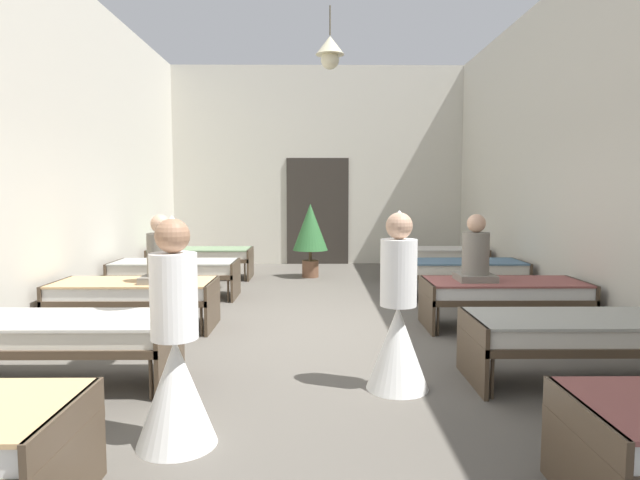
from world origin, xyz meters
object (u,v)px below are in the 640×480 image
at_px(bed_right_row_4, 435,255).
at_px(nurse_near_aisle, 398,326).
at_px(bed_left_row_1, 60,334).
at_px(bed_right_row_3, 461,269).
at_px(bed_left_row_2, 135,292).
at_px(bed_right_row_1, 581,332).
at_px(bed_right_row_2, 504,292).
at_px(patient_seated_primary, 161,257).
at_px(bed_left_row_4, 201,255).
at_px(nurse_mid_aisle, 175,365).
at_px(bed_left_row_3, 175,270).
at_px(potted_plant, 310,230).
at_px(patient_seated_secondary, 476,256).

height_order(bed_right_row_4, nurse_near_aisle, nurse_near_aisle).
relative_size(bed_left_row_1, bed_right_row_3, 1.00).
relative_size(bed_left_row_2, bed_right_row_3, 1.00).
bearing_deg(nurse_near_aisle, bed_right_row_1, -18.14).
height_order(bed_right_row_2, patient_seated_primary, patient_seated_primary).
height_order(bed_left_row_1, bed_left_row_4, same).
xyz_separation_m(bed_left_row_4, nurse_mid_aisle, (1.27, -6.82, 0.09)).
height_order(bed_left_row_1, bed_left_row_3, same).
distance_m(bed_right_row_1, patient_seated_primary, 4.49).
bearing_deg(bed_right_row_1, bed_left_row_1, 180.00).
height_order(bed_left_row_2, bed_right_row_4, same).
distance_m(nurse_near_aisle, potted_plant, 6.02).
relative_size(bed_left_row_1, bed_right_row_2, 1.00).
bearing_deg(bed_right_row_3, bed_left_row_3, 180.00).
relative_size(bed_left_row_1, bed_left_row_4, 1.00).
bearing_deg(bed_left_row_4, bed_left_row_2, -90.00).
height_order(bed_left_row_2, bed_left_row_3, same).
distance_m(bed_right_row_3, nurse_near_aisle, 4.24).
bearing_deg(bed_left_row_3, patient_seated_primary, -79.98).
bearing_deg(bed_right_row_4, bed_left_row_1, -127.88).
relative_size(bed_left_row_1, nurse_mid_aisle, 1.28).
relative_size(bed_right_row_3, patient_seated_primary, 2.38).
distance_m(bed_right_row_3, bed_left_row_4, 4.82).
bearing_deg(nurse_near_aisle, bed_right_row_4, 52.02).
bearing_deg(bed_left_row_2, nurse_near_aisle, -35.46).
bearing_deg(bed_right_row_3, nurse_near_aisle, -111.99).
xyz_separation_m(bed_left_row_3, bed_left_row_4, (0.00, 1.90, 0.00)).
bearing_deg(potted_plant, bed_right_row_1, -67.91).
bearing_deg(patient_seated_primary, bed_right_row_1, -24.02).
distance_m(bed_left_row_2, nurse_mid_aisle, 3.28).
relative_size(nurse_mid_aisle, patient_seated_primary, 1.86).
bearing_deg(patient_seated_primary, bed_right_row_2, 1.13).
bearing_deg(patient_seated_primary, potted_plant, 66.79).
bearing_deg(bed_left_row_2, patient_seated_secondary, 0.07).
xyz_separation_m(nurse_mid_aisle, patient_seated_secondary, (2.82, 3.02, 0.34)).
xyz_separation_m(bed_left_row_2, patient_seated_secondary, (4.08, 0.01, 0.43)).
bearing_deg(potted_plant, patient_seated_primary, -113.21).
bearing_deg(bed_left_row_2, bed_left_row_1, -90.00).
distance_m(bed_right_row_4, patient_seated_primary, 5.65).
relative_size(bed_left_row_4, bed_right_row_4, 1.00).
xyz_separation_m(bed_right_row_4, nurse_near_aisle, (-1.59, -5.83, 0.09)).
height_order(bed_left_row_3, patient_seated_secondary, patient_seated_secondary).
xyz_separation_m(bed_left_row_2, bed_left_row_4, (0.00, 3.80, 0.00)).
height_order(nurse_mid_aisle, patient_seated_secondary, nurse_mid_aisle).
distance_m(bed_right_row_4, potted_plant, 2.41).
distance_m(bed_right_row_2, bed_right_row_4, 3.80).
bearing_deg(bed_left_row_2, bed_right_row_1, -23.20).
height_order(bed_right_row_4, patient_seated_primary, patient_seated_primary).
xyz_separation_m(bed_right_row_3, potted_plant, (-2.37, 2.03, 0.47)).
distance_m(bed_left_row_1, nurse_mid_aisle, 1.69).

